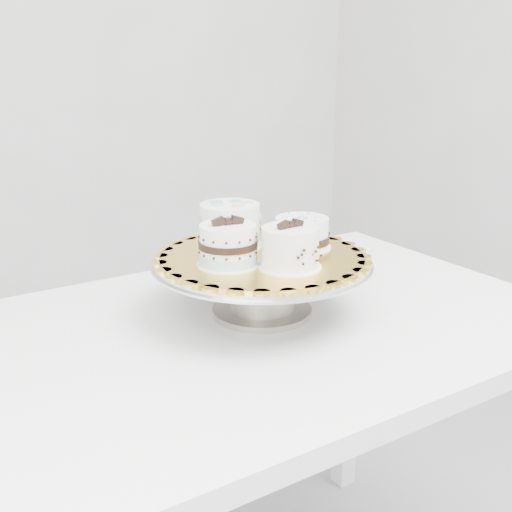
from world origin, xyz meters
TOP-DOWN VIEW (x-y plane):
  - table at (0.04, 0.21)m, footprint 1.17×0.84m
  - cake_stand at (0.06, 0.23)m, footprint 0.40×0.40m
  - cake_board at (0.06, 0.23)m, footprint 0.44×0.44m
  - cake_swirl at (0.06, 0.15)m, footprint 0.11×0.11m
  - cake_banded at (-0.01, 0.23)m, footprint 0.12×0.12m
  - cake_dots at (0.06, 0.32)m, footprint 0.13×0.13m
  - cake_ribbon at (0.16, 0.23)m, footprint 0.12×0.11m

SIDE VIEW (x-z plane):
  - table at x=0.04m, z-range 0.29..1.04m
  - cake_stand at x=0.06m, z-range 0.77..0.88m
  - cake_board at x=0.06m, z-range 0.86..0.86m
  - cake_ribbon at x=0.16m, z-range 0.86..0.92m
  - cake_banded at x=-0.01m, z-range 0.85..0.94m
  - cake_swirl at x=0.06m, z-range 0.85..0.94m
  - cake_dots at x=0.06m, z-range 0.86..0.95m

